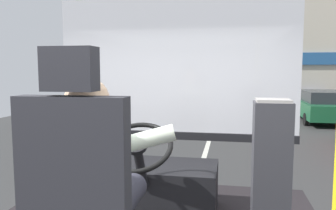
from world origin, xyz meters
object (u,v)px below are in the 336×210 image
(parked_car_white, at_px, (283,89))
(bus_driver, at_px, (94,174))
(parked_car_green, at_px, (322,105))
(steering_console, at_px, (152,185))
(fare_box, at_px, (271,172))
(parked_car_blue, at_px, (300,95))

(parked_car_white, bearing_deg, bus_driver, -100.61)
(parked_car_green, xyz_separation_m, parked_car_white, (0.09, 10.56, 0.06))
(bus_driver, xyz_separation_m, steering_console, (-0.00, 1.20, -0.48))
(steering_console, relative_size, fare_box, 1.09)
(fare_box, height_order, parked_car_green, fare_box)
(fare_box, bearing_deg, bus_driver, -137.63)
(parked_car_blue, distance_m, parked_car_white, 5.44)
(parked_car_green, relative_size, parked_car_white, 1.00)
(bus_driver, height_order, fare_box, bus_driver)
(parked_car_white, bearing_deg, parked_car_blue, -88.94)
(bus_driver, relative_size, parked_car_green, 0.18)
(bus_driver, distance_m, steering_console, 1.29)
(bus_driver, distance_m, parked_car_blue, 18.31)
(bus_driver, distance_m, parked_car_green, 13.35)
(steering_console, bearing_deg, bus_driver, -90.00)
(parked_car_green, bearing_deg, parked_car_white, 89.51)
(steering_console, relative_size, parked_car_white, 0.26)
(bus_driver, height_order, parked_car_white, bus_driver)
(bus_driver, xyz_separation_m, fare_box, (0.93, 0.85, -0.20))
(fare_box, xyz_separation_m, parked_car_blue, (3.51, 16.90, -0.65))
(parked_car_green, relative_size, parked_car_blue, 1.12)
(steering_console, height_order, parked_car_green, steering_console)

